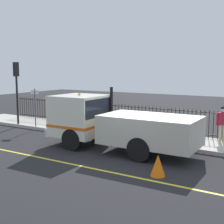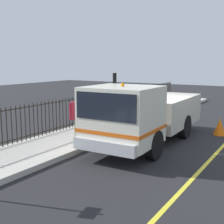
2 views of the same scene
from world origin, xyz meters
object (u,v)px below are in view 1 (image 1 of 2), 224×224
(traffic_cone, at_px, (158,165))
(street_sign, at_px, (35,103))
(work_truck, at_px, (109,121))
(worker_standing, at_px, (107,113))
(traffic_light_near, at_px, (16,80))
(pedestrian_distant, at_px, (222,120))
(utility_cabinet, at_px, (175,128))

(traffic_cone, xyz_separation_m, street_sign, (3.61, 9.36, 1.20))
(work_truck, bearing_deg, worker_standing, 34.01)
(worker_standing, relative_size, street_sign, 0.82)
(traffic_cone, height_order, street_sign, street_sign)
(worker_standing, bearing_deg, work_truck, -5.17)
(work_truck, height_order, traffic_light_near, traffic_light_near)
(worker_standing, relative_size, pedestrian_distant, 1.10)
(worker_standing, xyz_separation_m, traffic_light_near, (-0.35, 6.26, 1.56))
(pedestrian_distant, distance_m, traffic_cone, 5.64)
(work_truck, xyz_separation_m, traffic_light_near, (1.58, 7.62, 1.59))
(traffic_light_near, distance_m, street_sign, 2.01)
(worker_standing, distance_m, traffic_cone, 6.19)
(traffic_light_near, bearing_deg, work_truck, 73.19)
(pedestrian_distant, xyz_separation_m, street_sign, (-1.91, 10.17, 0.38))
(worker_standing, distance_m, street_sign, 4.75)
(pedestrian_distant, distance_m, traffic_light_near, 11.97)
(traffic_light_near, height_order, traffic_cone, traffic_light_near)
(utility_cabinet, bearing_deg, street_sign, 102.22)
(utility_cabinet, distance_m, traffic_cone, 5.52)
(worker_standing, bearing_deg, traffic_cone, 8.82)
(work_truck, xyz_separation_m, traffic_cone, (-2.07, -3.27, -0.90))
(worker_standing, height_order, street_sign, street_sign)
(pedestrian_distant, relative_size, traffic_light_near, 0.44)
(worker_standing, height_order, utility_cabinet, worker_standing)
(traffic_light_near, bearing_deg, worker_standing, 88.10)
(pedestrian_distant, height_order, traffic_light_near, traffic_light_near)
(work_truck, height_order, traffic_cone, work_truck)
(utility_cabinet, xyz_separation_m, street_sign, (-1.72, 7.95, 0.93))
(work_truck, height_order, street_sign, work_truck)
(traffic_light_near, height_order, utility_cabinet, traffic_light_near)
(pedestrian_distant, xyz_separation_m, utility_cabinet, (-0.19, 2.22, -0.56))
(street_sign, bearing_deg, traffic_cone, -111.11)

